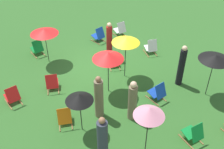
% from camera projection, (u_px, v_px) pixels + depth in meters
% --- Properties ---
extents(ground_plane, '(40.00, 40.00, 0.00)m').
position_uv_depth(ground_plane, '(100.00, 69.00, 12.66)').
color(ground_plane, '#2D6026').
extents(deckchair_0, '(0.61, 0.83, 0.83)m').
position_uv_depth(deckchair_0, '(158.00, 93.00, 10.76)').
color(deckchair_0, olive).
rests_on(deckchair_0, ground).
extents(deckchair_1, '(0.67, 0.86, 0.83)m').
position_uv_depth(deckchair_1, '(52.00, 83.00, 11.25)').
color(deckchair_1, olive).
rests_on(deckchair_1, ground).
extents(deckchair_3, '(0.65, 0.85, 0.83)m').
position_uv_depth(deckchair_3, '(65.00, 117.00, 9.68)').
color(deckchair_3, olive).
rests_on(deckchair_3, ground).
extents(deckchair_4, '(0.60, 0.83, 0.83)m').
position_uv_depth(deckchair_4, '(151.00, 47.00, 13.55)').
color(deckchair_4, olive).
rests_on(deckchair_4, ground).
extents(deckchair_6, '(0.67, 0.86, 0.83)m').
position_uv_depth(deckchair_6, '(99.00, 35.00, 14.55)').
color(deckchair_6, olive).
rests_on(deckchair_6, ground).
extents(deckchair_7, '(0.64, 0.85, 0.83)m').
position_uv_depth(deckchair_7, '(114.00, 61.00, 12.59)').
color(deckchair_7, olive).
rests_on(deckchair_7, ground).
extents(deckchair_8, '(0.56, 0.81, 0.83)m').
position_uv_depth(deckchair_8, '(120.00, 30.00, 15.09)').
color(deckchair_8, olive).
rests_on(deckchair_8, ground).
extents(deckchair_9, '(0.62, 0.84, 0.83)m').
position_uv_depth(deckchair_9, '(12.00, 96.00, 10.59)').
color(deckchair_9, olive).
rests_on(deckchair_9, ground).
extents(deckchair_10, '(0.51, 0.78, 0.83)m').
position_uv_depth(deckchair_10, '(194.00, 134.00, 9.07)').
color(deckchair_10, olive).
rests_on(deckchair_10, ground).
extents(deckchair_11, '(0.61, 0.83, 0.83)m').
position_uv_depth(deckchair_11, '(37.00, 48.00, 13.48)').
color(deckchair_11, olive).
rests_on(deckchair_11, ground).
extents(umbrella_0, '(1.24, 1.24, 1.92)m').
position_uv_depth(umbrella_0, '(215.00, 58.00, 10.17)').
color(umbrella_0, black).
rests_on(umbrella_0, ground).
extents(umbrella_1, '(1.25, 1.25, 1.90)m').
position_uv_depth(umbrella_1, '(108.00, 56.00, 10.39)').
color(umbrella_1, black).
rests_on(umbrella_1, ground).
extents(umbrella_2, '(1.29, 1.29, 1.74)m').
position_uv_depth(umbrella_2, '(44.00, 31.00, 12.25)').
color(umbrella_2, black).
rests_on(umbrella_2, ground).
extents(umbrella_3, '(1.18, 1.18, 1.97)m').
position_uv_depth(umbrella_3, '(126.00, 40.00, 11.16)').
color(umbrella_3, black).
rests_on(umbrella_3, ground).
extents(umbrella_4, '(0.94, 0.94, 2.01)m').
position_uv_depth(umbrella_4, '(149.00, 112.00, 7.81)').
color(umbrella_4, black).
rests_on(umbrella_4, ground).
extents(umbrella_5, '(0.95, 0.95, 1.65)m').
position_uv_depth(umbrella_5, '(79.00, 97.00, 8.81)').
color(umbrella_5, black).
rests_on(umbrella_5, ground).
extents(person_0, '(0.35, 0.35, 1.82)m').
position_uv_depth(person_0, '(99.00, 98.00, 9.77)').
color(person_0, '#72664C').
rests_on(person_0, ground).
extents(person_1, '(0.31, 0.31, 1.87)m').
position_uv_depth(person_1, '(109.00, 41.00, 12.98)').
color(person_1, maroon).
rests_on(person_1, ground).
extents(person_2, '(0.39, 0.39, 1.86)m').
position_uv_depth(person_2, '(103.00, 141.00, 8.18)').
color(person_2, '#333847').
rests_on(person_2, ground).
extents(person_3, '(0.44, 0.44, 1.69)m').
position_uv_depth(person_3, '(133.00, 101.00, 9.71)').
color(person_3, '#72664C').
rests_on(person_3, ground).
extents(person_4, '(0.33, 0.33, 1.89)m').
position_uv_depth(person_4, '(181.00, 66.00, 11.28)').
color(person_4, black).
rests_on(person_4, ground).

